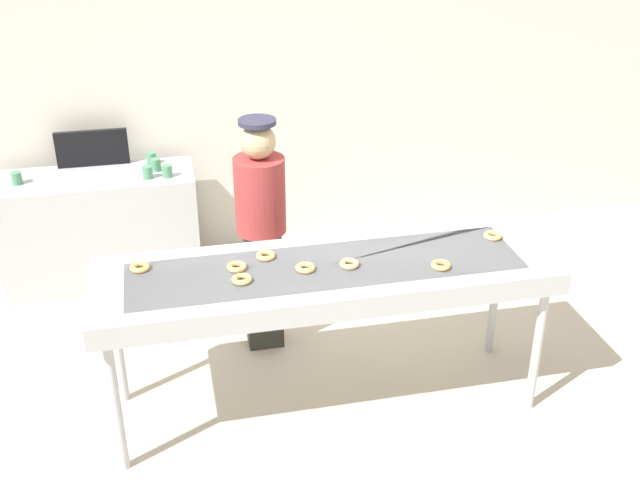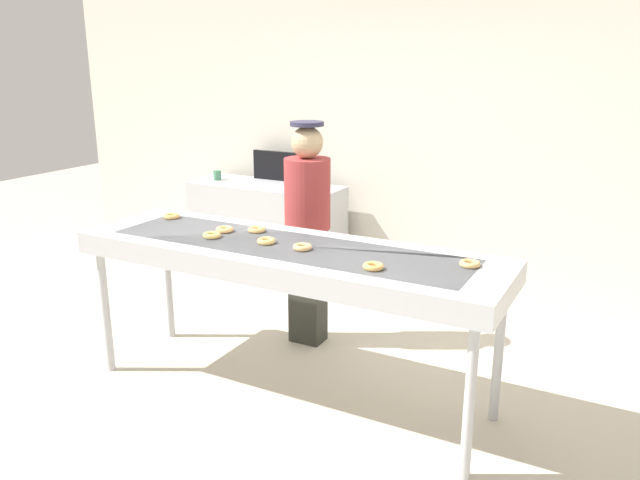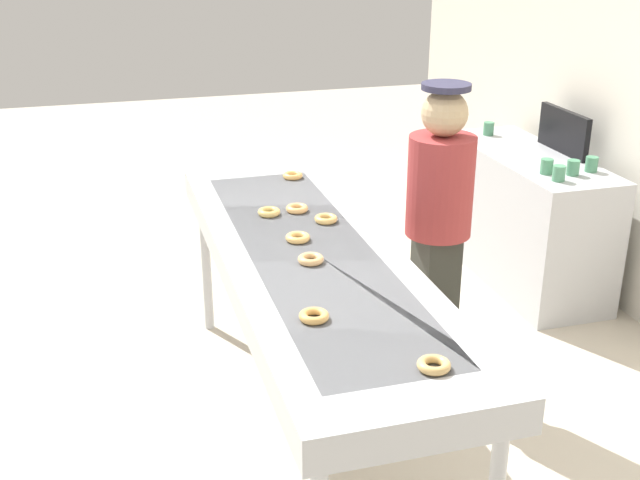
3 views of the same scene
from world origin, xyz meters
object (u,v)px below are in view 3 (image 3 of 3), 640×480
at_px(glazed_donut_1, 314,316).
at_px(menu_display, 564,131).
at_px(paper_cup_0, 573,168).
at_px(glazed_donut_7, 434,365).
at_px(glazed_donut_5, 293,175).
at_px(glazed_donut_0, 326,219).
at_px(glazed_donut_4, 311,259).
at_px(fryer_conveyor, 310,266).
at_px(glazed_donut_3, 297,208).
at_px(glazed_donut_2, 298,238).
at_px(paper_cup_3, 592,164).
at_px(prep_counter, 524,218).
at_px(paper_cup_2, 547,166).
at_px(worker_baker, 438,224).
at_px(paper_cup_1, 489,129).
at_px(glazed_donut_6, 269,212).
at_px(paper_cup_4, 559,173).

relative_size(glazed_donut_1, menu_display, 0.21).
bearing_deg(paper_cup_0, glazed_donut_7, -42.11).
xyz_separation_m(glazed_donut_5, menu_display, (-0.33, 1.95, 0.04)).
xyz_separation_m(glazed_donut_0, glazed_donut_4, (0.45, -0.20, 0.00)).
xyz_separation_m(fryer_conveyor, menu_display, (-1.38, 2.13, 0.13)).
xyz_separation_m(glazed_donut_1, glazed_donut_3, (-1.14, 0.23, 0.00)).
relative_size(glazed_donut_2, paper_cup_3, 1.20).
xyz_separation_m(glazed_donut_2, prep_counter, (-1.25, 1.92, -0.55)).
relative_size(glazed_donut_7, paper_cup_2, 1.20).
bearing_deg(menu_display, fryer_conveyor, -57.17).
bearing_deg(worker_baker, glazed_donut_7, 148.99).
xyz_separation_m(fryer_conveyor, paper_cup_0, (-0.91, 1.92, 0.03)).
relative_size(glazed_donut_0, paper_cup_1, 1.20).
height_order(fryer_conveyor, glazed_donut_1, glazed_donut_1).
height_order(glazed_donut_2, paper_cup_1, glazed_donut_2).
bearing_deg(worker_baker, paper_cup_3, -69.67).
bearing_deg(menu_display, glazed_donut_6, -68.23).
bearing_deg(glazed_donut_6, paper_cup_1, 126.24).
xyz_separation_m(glazed_donut_0, glazed_donut_1, (0.96, -0.33, 0.00)).
xyz_separation_m(glazed_donut_6, menu_display, (-0.88, 2.21, 0.04)).
bearing_deg(glazed_donut_6, prep_counter, 114.05).
distance_m(paper_cup_1, paper_cup_2, 0.95).
height_order(glazed_donut_0, paper_cup_1, glazed_donut_0).
height_order(glazed_donut_5, paper_cup_3, glazed_donut_5).
height_order(glazed_donut_1, menu_display, menu_display).
xyz_separation_m(glazed_donut_4, glazed_donut_7, (0.95, 0.16, 0.00)).
bearing_deg(glazed_donut_2, glazed_donut_0, 135.69).
distance_m(fryer_conveyor, glazed_donut_1, 0.66).
relative_size(glazed_donut_2, prep_counter, 0.08).
relative_size(glazed_donut_6, paper_cup_0, 1.20).
distance_m(prep_counter, paper_cup_4, 0.75).
distance_m(fryer_conveyor, glazed_donut_7, 1.09).
relative_size(glazed_donut_1, paper_cup_4, 1.20).
bearing_deg(prep_counter, paper_cup_2, -17.28).
bearing_deg(glazed_donut_7, prep_counter, 144.11).
relative_size(glazed_donut_2, paper_cup_0, 1.20).
relative_size(glazed_donut_7, menu_display, 0.21).
relative_size(fryer_conveyor, glazed_donut_1, 23.64).
bearing_deg(fryer_conveyor, glazed_donut_5, 169.93).
distance_m(fryer_conveyor, paper_cup_2, 2.02).
height_order(glazed_donut_0, glazed_donut_2, same).
xyz_separation_m(glazed_donut_1, menu_display, (-2.01, 2.29, 0.04)).
bearing_deg(paper_cup_1, paper_cup_3, 11.50).
height_order(paper_cup_1, paper_cup_3, same).
bearing_deg(fryer_conveyor, menu_display, 122.83).
xyz_separation_m(paper_cup_1, paper_cup_4, (1.09, -0.10, 0.00)).
bearing_deg(paper_cup_0, menu_display, 155.41).
height_order(paper_cup_2, paper_cup_3, same).
distance_m(paper_cup_0, paper_cup_2, 0.16).
distance_m(glazed_donut_5, paper_cup_0, 1.74).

